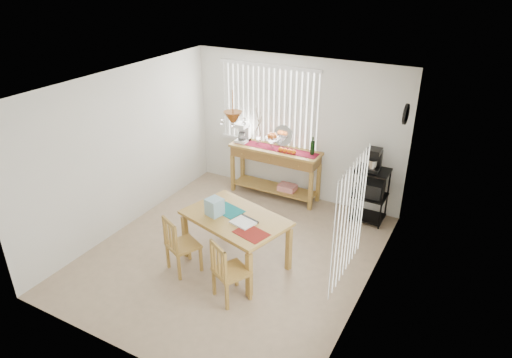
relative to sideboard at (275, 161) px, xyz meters
The scene contains 10 objects.
ground 2.14m from the sideboard, 82.14° to the right, with size 4.00×4.50×0.01m, color tan.
room_shell 2.22m from the sideboard, 82.00° to the right, with size 4.20×4.70×2.70m.
sideboard is the anchor object (origin of this frame).
sideboard_items 0.47m from the sideboard, behind, with size 1.62×0.41×0.74m.
wire_cart 1.80m from the sideboard, ahead, with size 0.56×0.44×0.94m.
cart_items 1.84m from the sideboard, ahead, with size 0.22×0.27×0.39m.
dining_table 2.20m from the sideboard, 78.70° to the right, with size 1.64×1.28×0.78m.
table_items 2.26m from the sideboard, 83.33° to the right, with size 1.10×0.79×0.25m.
chair_left 2.72m from the sideboard, 93.22° to the right, with size 0.54×0.54×0.88m.
chair_right 3.00m from the sideboard, 75.25° to the right, with size 0.55×0.55×0.88m.
Camera 1 is at (3.06, -4.91, 4.08)m, focal length 32.00 mm.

